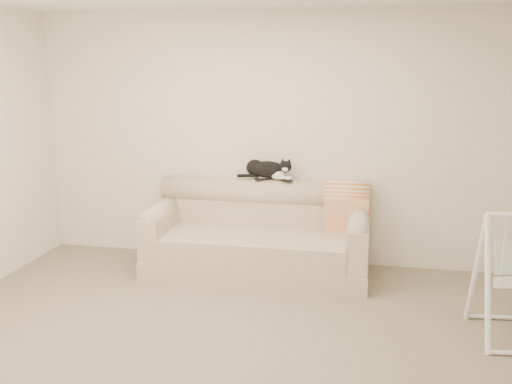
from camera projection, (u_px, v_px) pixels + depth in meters
The scene contains 7 objects.
ground_plane at pixel (226, 345), 4.27m from camera, with size 5.00×5.00×0.00m, color #6F634F.
room_shell at pixel (223, 143), 3.94m from camera, with size 5.04×4.04×2.60m.
sofa at pixel (259, 237), 5.75m from camera, with size 2.20×0.93×0.90m.
remote_a at pixel (264, 179), 5.85m from camera, with size 0.18×0.14×0.03m.
remote_b at pixel (286, 180), 5.79m from camera, with size 0.16×0.14×0.02m.
tuxedo_cat at pixel (268, 169), 5.84m from camera, with size 0.57×0.24×0.22m.
throw_blanket at pixel (347, 200), 5.72m from camera, with size 0.44×0.38×0.58m.
Camera 1 is at (1.00, -3.79, 2.06)m, focal length 40.00 mm.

